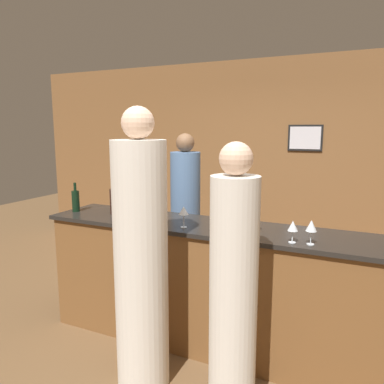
{
  "coord_description": "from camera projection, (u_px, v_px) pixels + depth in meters",
  "views": [
    {
      "loc": [
        1.11,
        -2.81,
        1.87
      ],
      "look_at": [
        -0.25,
        0.1,
        1.33
      ],
      "focal_mm": 35.0,
      "sensor_mm": 36.0,
      "label": 1
    }
  ],
  "objects": [
    {
      "name": "wine_glass_2",
      "position": [
        150.0,
        206.0,
        3.22
      ],
      "size": [
        0.08,
        0.08,
        0.18
      ],
      "color": "silver",
      "rests_on": "bar_counter"
    },
    {
      "name": "guest_0",
      "position": [
        141.0,
        262.0,
        2.65
      ],
      "size": [
        0.38,
        0.38,
        2.02
      ],
      "color": "silver",
      "rests_on": "ground_plane"
    },
    {
      "name": "bar_counter",
      "position": [
        213.0,
        286.0,
        3.19
      ],
      "size": [
        3.04,
        0.62,
        1.08
      ],
      "color": "brown",
      "rests_on": "ground_plane"
    },
    {
      "name": "wine_glass_1",
      "position": [
        256.0,
        217.0,
        2.93
      ],
      "size": [
        0.07,
        0.07,
        0.15
      ],
      "color": "silver",
      "rests_on": "bar_counter"
    },
    {
      "name": "wine_glass_4",
      "position": [
        184.0,
        211.0,
        3.02
      ],
      "size": [
        0.08,
        0.08,
        0.17
      ],
      "color": "silver",
      "rests_on": "bar_counter"
    },
    {
      "name": "wine_glass_3",
      "position": [
        311.0,
        226.0,
        2.58
      ],
      "size": [
        0.08,
        0.08,
        0.18
      ],
      "color": "silver",
      "rests_on": "bar_counter"
    },
    {
      "name": "wine_glass_0",
      "position": [
        129.0,
        210.0,
        3.14
      ],
      "size": [
        0.08,
        0.08,
        0.15
      ],
      "color": "silver",
      "rests_on": "bar_counter"
    },
    {
      "name": "wine_bottle_1",
      "position": [
        114.0,
        201.0,
        3.51
      ],
      "size": [
        0.07,
        0.07,
        0.32
      ],
      "color": "black",
      "rests_on": "bar_counter"
    },
    {
      "name": "back_wall",
      "position": [
        277.0,
        163.0,
        5.13
      ],
      "size": [
        8.0,
        0.08,
        2.8
      ],
      "color": "brown",
      "rests_on": "ground_plane"
    },
    {
      "name": "wine_glass_5",
      "position": [
        293.0,
        226.0,
        2.62
      ],
      "size": [
        0.07,
        0.07,
        0.16
      ],
      "color": "silver",
      "rests_on": "bar_counter"
    },
    {
      "name": "wine_bottle_0",
      "position": [
        76.0,
        200.0,
        3.62
      ],
      "size": [
        0.07,
        0.07,
        0.28
      ],
      "color": "black",
      "rests_on": "bar_counter"
    },
    {
      "name": "guest_1",
      "position": [
        233.0,
        296.0,
        2.31
      ],
      "size": [
        0.3,
        0.3,
        1.8
      ],
      "color": "silver",
      "rests_on": "ground_plane"
    },
    {
      "name": "bartender",
      "position": [
        185.0,
        224.0,
        4.05
      ],
      "size": [
        0.32,
        0.32,
        1.82
      ],
      "rotation": [
        0.0,
        0.0,
        3.14
      ],
      "color": "#4C6B93",
      "rests_on": "ground_plane"
    },
    {
      "name": "ground_plane",
      "position": [
        213.0,
        344.0,
        3.28
      ],
      "size": [
        14.0,
        14.0,
        0.0
      ],
      "primitive_type": "plane",
      "color": "brown"
    }
  ]
}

